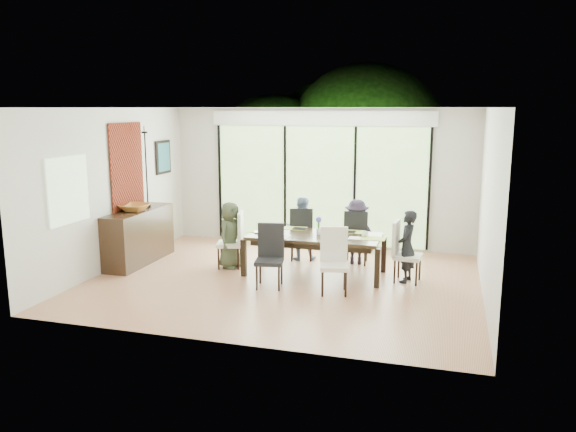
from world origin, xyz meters
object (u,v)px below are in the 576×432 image
(sideboard, at_px, (139,236))
(laptop, at_px, (263,232))
(cup_a, at_px, (277,228))
(person_left_end, at_px, (230,235))
(chair_far_left, at_px, (301,233))
(person_far_left, at_px, (301,228))
(table_top, at_px, (315,236))
(cup_b, at_px, (322,234))
(chair_near_left, at_px, (269,256))
(chair_near_right, at_px, (334,261))
(person_far_right, at_px, (356,232))
(cup_c, at_px, (365,234))
(chair_left_end, at_px, (229,239))
(chair_far_right, at_px, (357,236))
(bowl, at_px, (135,208))
(vase, at_px, (319,231))
(person_right_end, at_px, (407,246))
(chair_right_end, at_px, (408,252))

(sideboard, bearing_deg, laptop, 1.44)
(cup_a, bearing_deg, person_left_end, -169.11)
(person_left_end, bearing_deg, sideboard, 107.82)
(chair_far_left, height_order, person_far_left, person_far_left)
(person_left_end, height_order, person_far_left, same)
(table_top, height_order, cup_b, cup_b)
(cup_a, bearing_deg, chair_near_left, -78.91)
(person_far_left, bearing_deg, chair_near_right, 104.94)
(person_far_right, distance_m, cup_c, 0.78)
(chair_left_end, xyz_separation_m, laptop, (0.65, -0.10, 0.19))
(chair_far_right, bearing_deg, bowl, 12.90)
(vase, height_order, bowl, bowl)
(chair_far_left, xyz_separation_m, person_right_end, (1.93, -0.85, 0.08))
(person_left_end, bearing_deg, chair_left_end, 102.41)
(chair_left_end, height_order, person_left_end, person_left_end)
(person_far_right, bearing_deg, table_top, 48.22)
(chair_left_end, height_order, cup_c, chair_left_end)
(chair_left_end, distance_m, person_right_end, 2.98)
(chair_left_end, distance_m, chair_near_right, 2.18)
(chair_far_left, distance_m, vase, 0.97)
(vase, bearing_deg, chair_far_left, 122.01)
(chair_near_left, relative_size, sideboard, 0.58)
(chair_near_left, bearing_deg, person_far_left, 78.41)
(chair_near_right, relative_size, person_right_end, 0.85)
(person_right_end, height_order, laptop, person_right_end)
(chair_left_end, relative_size, cup_b, 11.00)
(cup_a, bearing_deg, bowl, -170.53)
(chair_left_end, bearing_deg, person_far_left, 113.91)
(chair_far_left, relative_size, chair_far_right, 1.00)
(chair_near_right, bearing_deg, vase, 102.78)
(chair_near_left, xyz_separation_m, bowl, (-2.65, 0.61, 0.52))
(chair_right_end, relative_size, person_far_right, 0.85)
(person_left_end, distance_m, vase, 1.54)
(chair_far_right, height_order, bowl, bowl)
(person_far_right, xyz_separation_m, cup_b, (-0.40, -0.93, 0.13))
(person_left_end, relative_size, vase, 10.75)
(person_far_right, xyz_separation_m, bowl, (-3.70, -1.09, 0.43))
(chair_left_end, bearing_deg, person_left_end, 75.59)
(chair_near_right, relative_size, laptop, 3.33)
(chair_far_right, height_order, chair_near_left, same)
(chair_left_end, height_order, sideboard, chair_left_end)
(chair_far_left, distance_m, cup_a, 0.77)
(chair_left_end, xyz_separation_m, person_far_right, (2.05, 0.83, 0.08))
(chair_near_right, bearing_deg, chair_far_left, 105.63)
(chair_near_right, bearing_deg, person_far_right, 75.03)
(vase, bearing_deg, laptop, -170.54)
(chair_far_left, bearing_deg, person_right_end, 142.47)
(bowl, bearing_deg, person_left_end, 8.80)
(table_top, relative_size, chair_near_left, 2.18)
(chair_far_right, xyz_separation_m, sideboard, (-3.70, -1.01, -0.01))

